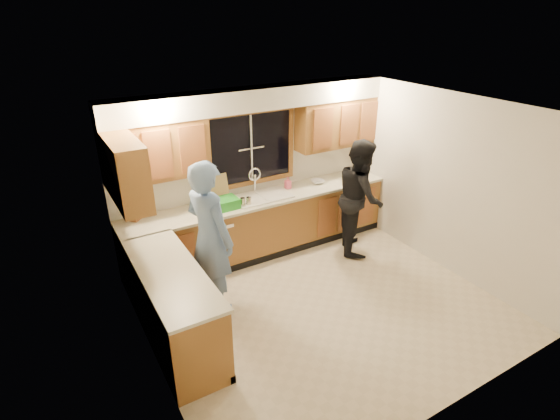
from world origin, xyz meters
The scene contains 26 objects.
floor centered at (0.00, 0.00, 0.00)m, with size 4.20×4.20×0.00m, color beige.
ceiling centered at (0.00, 0.00, 2.50)m, with size 4.20×4.20×0.00m, color silver.
wall_back centered at (0.00, 1.90, 1.25)m, with size 4.20×4.20×0.00m, color silver.
wall_left centered at (-2.10, 0.00, 1.25)m, with size 3.80×3.80×0.00m, color silver.
wall_right centered at (2.10, 0.00, 1.25)m, with size 3.80×3.80×0.00m, color silver.
base_cabinets_back centered at (0.00, 1.60, 0.44)m, with size 4.20×0.60×0.88m, color #97622B.
base_cabinets_left centered at (-1.80, 0.35, 0.44)m, with size 0.60×1.90×0.88m, color #97622B.
countertop_back centered at (0.00, 1.58, 0.90)m, with size 4.20×0.63×0.04m, color beige.
countertop_left centered at (-1.79, 0.35, 0.90)m, with size 0.63×1.90×0.04m, color beige.
upper_cabinets_left centered at (-1.43, 1.73, 1.83)m, with size 1.35×0.33×0.75m, color #97622B.
upper_cabinets_right centered at (1.43, 1.73, 1.83)m, with size 1.35×0.33×0.75m, color #97622B.
upper_cabinets_return centered at (-1.94, 1.12, 1.83)m, with size 0.33×0.90×0.75m, color #97622B.
soffit centered at (0.00, 1.72, 2.35)m, with size 4.20×0.35×0.30m, color silver.
window_frame centered at (0.00, 1.89, 1.60)m, with size 1.44×0.03×1.14m.
sink centered at (0.00, 1.60, 0.86)m, with size 0.86×0.52×0.57m.
dishwasher centered at (-0.85, 1.59, 0.41)m, with size 0.60×0.56×0.82m, color white.
stove centered at (-1.80, -0.22, 0.45)m, with size 0.58×0.75×0.90m, color white.
man centered at (-1.18, 0.71, 0.98)m, with size 0.71×0.47×1.96m, color #6B90CA.
woman centered at (1.34, 0.94, 0.88)m, with size 0.86×0.67×1.77m, color black.
knife_block centered at (-1.80, 1.78, 1.04)m, with size 0.13×0.11×0.23m, color #98562A.
cutting_board centered at (-0.57, 1.82, 1.11)m, with size 0.29×0.02×0.39m, color tan.
dish_crate centered at (-0.59, 1.53, 0.99)m, with size 0.30×0.28×0.14m, color green.
soap_bottle centered at (0.53, 1.70, 1.01)m, with size 0.08×0.08×0.18m, color #F55D80.
bowl centered at (1.05, 1.65, 0.95)m, with size 0.21×0.21×0.05m, color silver.
can_left centered at (-0.37, 1.46, 0.98)m, with size 0.07×0.07×0.13m, color #BCB191.
can_right centered at (-0.29, 1.43, 0.99)m, with size 0.07×0.07×0.13m, color #BCB191.
Camera 1 is at (-2.77, -3.67, 3.51)m, focal length 28.00 mm.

